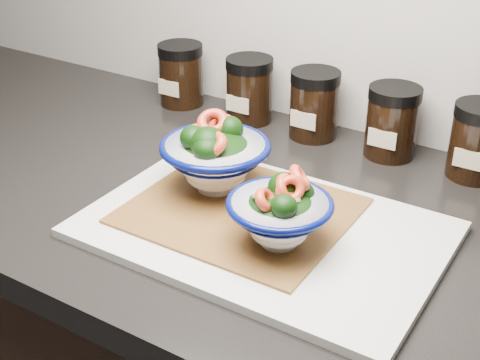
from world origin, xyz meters
The scene contains 10 objects.
countertop centered at (0.00, 1.45, 0.88)m, with size 3.50×0.60×0.04m, color black.
cutting_board centered at (0.03, 1.39, 0.91)m, with size 0.45×0.30×0.01m, color silver.
bamboo_mat centered at (-0.01, 1.40, 0.91)m, with size 0.28×0.24×0.00m, color olive.
bowl_left centered at (-0.07, 1.43, 0.96)m, with size 0.15×0.15×0.11m.
bowl_right centered at (0.07, 1.36, 0.96)m, with size 0.13×0.13×0.10m.
spice_jar_a centered at (-0.32, 1.69, 0.96)m, with size 0.08×0.08×0.11m.
spice_jar_b centered at (-0.17, 1.69, 0.96)m, with size 0.08×0.08×0.11m.
spice_jar_c centered at (-0.05, 1.69, 0.96)m, with size 0.08×0.08×0.11m.
spice_jar_d centered at (0.09, 1.69, 0.96)m, with size 0.08×0.08×0.11m.
spice_jar_e centered at (0.22, 1.69, 0.96)m, with size 0.08×0.08×0.11m.
Camera 1 is at (0.39, 0.76, 1.38)m, focal length 50.00 mm.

